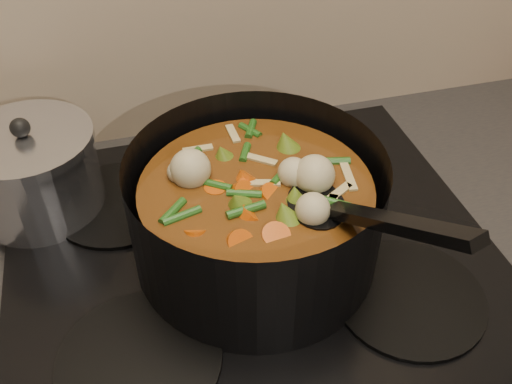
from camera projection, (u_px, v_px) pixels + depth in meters
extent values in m
cube|color=black|center=(252.00, 270.00, 0.77)|extent=(2.64, 0.64, 0.05)
cube|color=black|center=(251.00, 253.00, 0.75)|extent=(0.62, 0.54, 0.02)
cylinder|color=black|center=(139.00, 359.00, 0.61)|extent=(0.18, 0.18, 0.01)
cylinder|color=black|center=(409.00, 297.00, 0.68)|extent=(0.18, 0.18, 0.01)
cylinder|color=black|center=(118.00, 203.00, 0.80)|extent=(0.18, 0.18, 0.01)
cylinder|color=black|center=(331.00, 166.00, 0.87)|extent=(0.18, 0.18, 0.01)
cylinder|color=black|center=(256.00, 211.00, 0.69)|extent=(0.33, 0.33, 0.15)
cylinder|color=black|center=(256.00, 251.00, 0.73)|extent=(0.30, 0.30, 0.01)
cylinder|color=#603110|center=(256.00, 218.00, 0.69)|extent=(0.28, 0.28, 0.11)
cylinder|color=#D8630A|center=(289.00, 182.00, 0.67)|extent=(0.03, 0.03, 0.03)
cylinder|color=#D8630A|center=(269.00, 152.00, 0.71)|extent=(0.04, 0.04, 0.03)
cylinder|color=#D8630A|center=(195.00, 152.00, 0.71)|extent=(0.04, 0.04, 0.03)
cylinder|color=#D8630A|center=(209.00, 199.00, 0.65)|extent=(0.03, 0.04, 0.03)
cylinder|color=#D8630A|center=(242.00, 242.00, 0.60)|extent=(0.04, 0.04, 0.03)
cylinder|color=#D8630A|center=(284.00, 203.00, 0.64)|extent=(0.04, 0.04, 0.03)
cylinder|color=#D8630A|center=(312.00, 173.00, 0.68)|extent=(0.04, 0.04, 0.03)
cylinder|color=#D8630A|center=(265.00, 136.00, 0.74)|extent=(0.04, 0.03, 0.03)
cylinder|color=#D8630A|center=(218.00, 171.00, 0.69)|extent=(0.04, 0.04, 0.03)
sphere|color=#C3B689|center=(308.00, 170.00, 0.67)|extent=(0.04, 0.04, 0.04)
sphere|color=#C3B689|center=(225.00, 152.00, 0.69)|extent=(0.04, 0.04, 0.04)
sphere|color=#C3B689|center=(224.00, 211.00, 0.61)|extent=(0.04, 0.04, 0.04)
sphere|color=#C3B689|center=(311.00, 186.00, 0.64)|extent=(0.04, 0.04, 0.04)
cone|color=olive|center=(291.00, 231.00, 0.60)|extent=(0.04, 0.04, 0.04)
cone|color=olive|center=(319.00, 161.00, 0.69)|extent=(0.04, 0.04, 0.04)
cone|color=olive|center=(220.00, 144.00, 0.71)|extent=(0.04, 0.04, 0.04)
cone|color=olive|center=(190.00, 212.00, 0.62)|extent=(0.04, 0.04, 0.04)
cone|color=olive|center=(306.00, 224.00, 0.60)|extent=(0.04, 0.04, 0.04)
cylinder|color=#245F1C|center=(273.00, 162.00, 0.69)|extent=(0.01, 0.04, 0.01)
cylinder|color=#245F1C|center=(224.00, 136.00, 0.73)|extent=(0.04, 0.03, 0.01)
cylinder|color=#245F1C|center=(188.00, 170.00, 0.68)|extent=(0.04, 0.02, 0.01)
cylinder|color=#245F1C|center=(205.00, 204.00, 0.63)|extent=(0.03, 0.04, 0.01)
cylinder|color=#245F1C|center=(248.00, 211.00, 0.62)|extent=(0.03, 0.04, 0.01)
cylinder|color=#245F1C|center=(318.00, 234.00, 0.60)|extent=(0.04, 0.02, 0.01)
cylinder|color=#245F1C|center=(330.00, 186.00, 0.65)|extent=(0.04, 0.03, 0.01)
cylinder|color=#245F1C|center=(293.00, 159.00, 0.69)|extent=(0.01, 0.04, 0.01)
cylinder|color=#245F1C|center=(252.00, 160.00, 0.69)|extent=(0.04, 0.03, 0.01)
cylinder|color=#245F1C|center=(188.00, 152.00, 0.70)|extent=(0.04, 0.02, 0.01)
cylinder|color=#245F1C|center=(183.00, 195.00, 0.64)|extent=(0.03, 0.04, 0.01)
cylinder|color=#245F1C|center=(228.00, 219.00, 0.61)|extent=(0.03, 0.04, 0.01)
cylinder|color=#245F1C|center=(271.00, 210.00, 0.63)|extent=(0.04, 0.02, 0.01)
cube|color=tan|center=(196.00, 171.00, 0.68)|extent=(0.04, 0.01, 0.00)
cube|color=tan|center=(214.00, 221.00, 0.61)|extent=(0.02, 0.05, 0.00)
cube|color=tan|center=(297.00, 221.00, 0.61)|extent=(0.04, 0.03, 0.00)
cube|color=tan|center=(316.00, 172.00, 0.68)|extent=(0.04, 0.04, 0.00)
cube|color=tan|center=(255.00, 146.00, 0.71)|extent=(0.03, 0.04, 0.00)
cube|color=tan|center=(195.00, 173.00, 0.67)|extent=(0.05, 0.02, 0.00)
cube|color=tan|center=(217.00, 222.00, 0.61)|extent=(0.01, 0.04, 0.00)
ellipsoid|color=black|center=(316.00, 205.00, 0.63)|extent=(0.07, 0.09, 0.01)
cube|color=black|center=(394.00, 223.00, 0.54)|extent=(0.07, 0.18, 0.11)
cylinder|color=silver|center=(36.00, 176.00, 0.77)|extent=(0.17, 0.17, 0.11)
cylinder|color=silver|center=(24.00, 140.00, 0.73)|extent=(0.18, 0.18, 0.01)
sphere|color=black|center=(20.00, 128.00, 0.72)|extent=(0.03, 0.03, 0.03)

